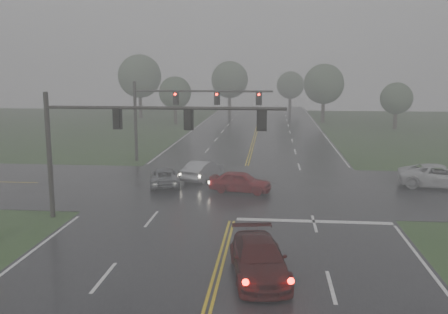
# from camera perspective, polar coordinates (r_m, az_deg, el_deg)

# --- Properties ---
(main_road) EXTENTS (18.00, 160.00, 0.02)m
(main_road) POSITION_cam_1_polar(r_m,az_deg,el_deg) (33.44, 1.72, -4.33)
(main_road) COLOR black
(main_road) RESTS_ON ground
(cross_street) EXTENTS (120.00, 14.00, 0.02)m
(cross_street) POSITION_cam_1_polar(r_m,az_deg,el_deg) (35.38, 1.94, -3.53)
(cross_street) COLOR black
(cross_street) RESTS_ON ground
(stop_bar) EXTENTS (8.50, 0.50, 0.01)m
(stop_bar) POSITION_cam_1_polar(r_m,az_deg,el_deg) (28.08, 10.21, -7.30)
(stop_bar) COLOR silver
(stop_bar) RESTS_ON ground
(sedan_maroon) EXTENTS (2.91, 5.42, 1.49)m
(sedan_maroon) POSITION_cam_1_polar(r_m,az_deg,el_deg) (20.79, 3.98, -13.48)
(sedan_maroon) COLOR #390A0A
(sedan_maroon) RESTS_ON ground
(sedan_red) EXTENTS (4.48, 2.51, 1.44)m
(sedan_red) POSITION_cam_1_polar(r_m,az_deg,el_deg) (34.13, 1.88, -4.03)
(sedan_red) COLOR maroon
(sedan_red) RESTS_ON ground
(sedan_silver) EXTENTS (2.90, 4.67, 1.45)m
(sedan_silver) POSITION_cam_1_polar(r_m,az_deg,el_deg) (37.93, -2.41, -2.61)
(sedan_silver) COLOR #93959A
(sedan_silver) RESTS_ON ground
(car_grey) EXTENTS (2.99, 4.78, 1.23)m
(car_grey) POSITION_cam_1_polar(r_m,az_deg,el_deg) (36.34, -6.78, -3.23)
(car_grey) COLOR slate
(car_grey) RESTS_ON ground
(pickup_white) EXTENTS (6.08, 3.49, 1.60)m
(pickup_white) POSITION_cam_1_polar(r_m,az_deg,el_deg) (38.67, 23.43, -3.19)
(pickup_white) COLOR silver
(pickup_white) RESTS_ON ground
(signal_gantry_near) EXTENTS (13.23, 0.31, 7.06)m
(signal_gantry_near) POSITION_cam_1_polar(r_m,az_deg,el_deg) (27.73, -11.79, 2.96)
(signal_gantry_near) COLOR black
(signal_gantry_near) RESTS_ON ground
(signal_gantry_far) EXTENTS (12.50, 0.37, 7.21)m
(signal_gantry_far) POSITION_cam_1_polar(r_m,az_deg,el_deg) (44.95, -5.39, 5.86)
(signal_gantry_far) COLOR black
(signal_gantry_far) RESTS_ON ground
(tree_nw_a) EXTENTS (4.92, 4.92, 7.23)m
(tree_nw_a) POSITION_cam_1_polar(r_m,az_deg,el_deg) (76.62, -5.61, 7.32)
(tree_nw_a) COLOR #2D251D
(tree_nw_a) RESTS_ON ground
(tree_ne_a) EXTENTS (6.23, 6.23, 9.14)m
(tree_ne_a) POSITION_cam_1_polar(r_m,az_deg,el_deg) (79.40, 11.35, 8.18)
(tree_ne_a) COLOR #2D251D
(tree_ne_a) RESTS_ON ground
(tree_n_mid) EXTENTS (6.64, 6.64, 9.75)m
(tree_n_mid) POSITION_cam_1_polar(r_m,az_deg,el_deg) (90.67, 0.65, 8.82)
(tree_n_mid) COLOR #2D251D
(tree_n_mid) RESTS_ON ground
(tree_e_near) EXTENTS (4.43, 4.43, 6.50)m
(tree_e_near) POSITION_cam_1_polar(r_m,az_deg,el_deg) (73.57, 19.10, 6.34)
(tree_e_near) COLOR #2D251D
(tree_e_near) RESTS_ON ground
(tree_nw_b) EXTENTS (7.34, 7.34, 10.79)m
(tree_nw_b) POSITION_cam_1_polar(r_m,az_deg,el_deg) (87.05, -9.62, 9.09)
(tree_nw_b) COLOR #2D251D
(tree_nw_b) RESTS_ON ground
(tree_n_far) EXTENTS (5.37, 5.37, 7.89)m
(tree_n_far) POSITION_cam_1_polar(r_m,az_deg,el_deg) (99.50, 7.59, 8.14)
(tree_n_far) COLOR #2D251D
(tree_n_far) RESTS_ON ground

